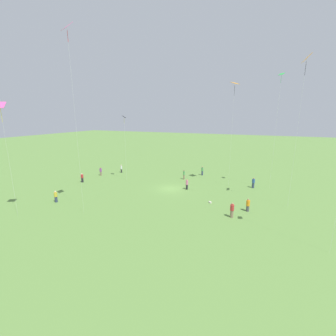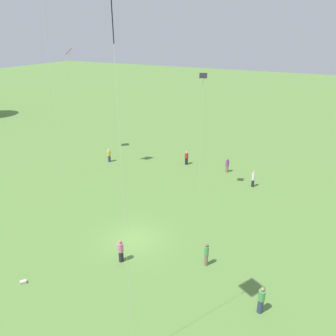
# 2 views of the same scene
# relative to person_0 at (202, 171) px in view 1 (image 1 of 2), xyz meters

# --- Properties ---
(ground_plane) EXTENTS (240.00, 240.00, 0.00)m
(ground_plane) POSITION_rel_person_0_xyz_m (2.72, 10.63, -0.92)
(ground_plane) COLOR #5B843D
(person_0) EXTENTS (0.57, 0.57, 1.85)m
(person_0) POSITION_rel_person_0_xyz_m (0.00, 0.00, 0.00)
(person_0) COLOR #333D5B
(person_0) RESTS_ON ground_plane
(person_1) EXTENTS (0.55, 0.55, 1.68)m
(person_1) POSITION_rel_person_0_xyz_m (19.08, 13.53, -0.10)
(person_1) COLOR #232328
(person_1) RESTS_ON ground_plane
(person_2) EXTENTS (0.62, 0.62, 1.79)m
(person_2) POSITION_rel_person_0_xyz_m (-10.07, 4.81, -0.04)
(person_2) COLOR #333D5B
(person_2) RESTS_ON ground_plane
(person_3) EXTENTS (0.44, 0.44, 1.82)m
(person_3) POSITION_rel_person_0_xyz_m (2.47, 4.40, 0.01)
(person_3) COLOR #847056
(person_3) RESTS_ON ground_plane
(person_4) EXTENTS (0.60, 0.60, 1.67)m
(person_4) POSITION_rel_person_0_xyz_m (15.35, 22.58, -0.10)
(person_4) COLOR #333D5B
(person_4) RESTS_ON ground_plane
(person_5) EXTENTS (0.42, 0.42, 1.74)m
(person_5) POSITION_rel_person_0_xyz_m (16.63, 4.63, -0.04)
(person_5) COLOR #232328
(person_5) RESTS_ON ground_plane
(person_6) EXTENTS (0.44, 0.44, 1.69)m
(person_6) POSITION_rel_person_0_xyz_m (19.12, 8.31, -0.09)
(person_6) COLOR #847056
(person_6) RESTS_ON ground_plane
(person_7) EXTENTS (0.57, 0.57, 1.78)m
(person_7) POSITION_rel_person_0_xyz_m (0.03, 10.00, -0.04)
(person_7) COLOR #232328
(person_7) RESTS_ON ground_plane
(person_8) EXTENTS (0.54, 0.54, 1.87)m
(person_8) POSITION_rel_person_0_xyz_m (-8.25, 17.94, -0.00)
(person_8) COLOR #847056
(person_8) RESTS_ON ground_plane
(person_9) EXTENTS (0.62, 0.62, 1.70)m
(person_9) POSITION_rel_person_0_xyz_m (-9.89, 15.32, -0.09)
(person_9) COLOR #4C4C51
(person_9) RESTS_ON ground_plane
(kite_0) EXTENTS (0.97, 0.96, 18.19)m
(kite_0) POSITION_rel_person_0_xyz_m (-12.63, 4.55, 15.63)
(kite_0) COLOR green
(kite_0) RESTS_ON ground_plane
(kite_1) EXTENTS (0.80, 0.85, 11.97)m
(kite_1) POSITION_rel_person_0_xyz_m (12.38, 9.10, 10.09)
(kite_1) COLOR black
(kite_1) RESTS_ON ground_plane
(kite_2) EXTENTS (1.58, 1.60, 17.22)m
(kite_2) POSITION_rel_person_0_xyz_m (-6.02, 5.04, 15.51)
(kite_2) COLOR orange
(kite_2) RESTS_ON ground_plane
(kite_3) EXTENTS (1.33, 1.26, 13.47)m
(kite_3) POSITION_rel_person_0_xyz_m (15.81, 27.80, 11.72)
(kite_3) COLOR #E54C99
(kite_3) RESTS_ON ground_plane
(kite_5) EXTENTS (1.45, 1.29, 21.45)m
(kite_5) POSITION_rel_person_0_xyz_m (8.96, 24.05, 19.25)
(kite_5) COLOR #E54C99
(kite_5) RESTS_ON ground_plane
(kite_6) EXTENTS (0.96, 1.30, 18.97)m
(kite_6) POSITION_rel_person_0_xyz_m (-14.79, 11.67, 16.92)
(kite_6) COLOR orange
(kite_6) RESTS_ON ground_plane
(picnic_bag_0) EXTENTS (0.46, 0.44, 0.22)m
(picnic_bag_0) POSITION_rel_person_0_xyz_m (-4.87, 14.44, -0.81)
(picnic_bag_0) COLOR beige
(picnic_bag_0) RESTS_ON ground_plane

